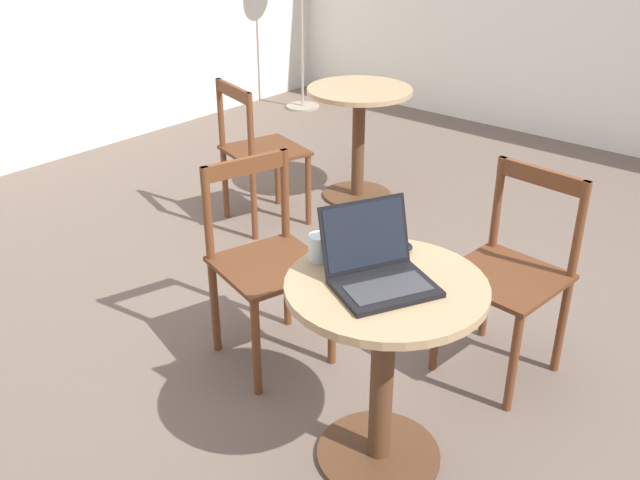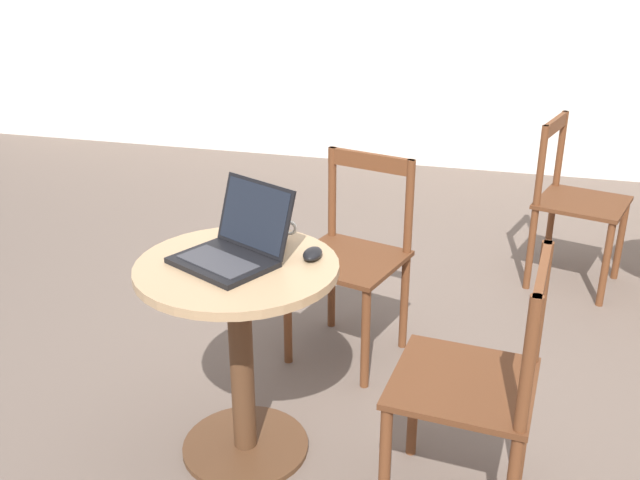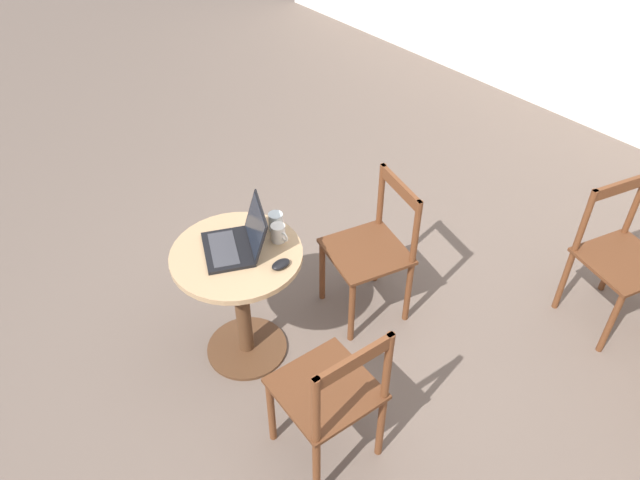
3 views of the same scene
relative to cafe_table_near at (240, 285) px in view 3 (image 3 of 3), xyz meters
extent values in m
plane|color=#66564C|center=(0.63, 0.49, -0.51)|extent=(16.00, 16.00, 0.00)
cylinder|color=#51331E|center=(0.00, 0.00, -0.50)|extent=(0.45, 0.45, 0.02)
cylinder|color=#51331E|center=(0.00, 0.00, -0.15)|extent=(0.08, 0.08, 0.68)
cylinder|color=tan|center=(0.00, 0.00, 0.21)|extent=(0.66, 0.66, 0.03)
cylinder|color=brown|center=(0.33, 0.49, -0.29)|extent=(0.04, 0.04, 0.45)
cylinder|color=brown|center=(-0.03, 0.59, -0.29)|extent=(0.04, 0.04, 0.45)
cylinder|color=brown|center=(0.43, 0.85, -0.29)|extent=(0.04, 0.04, 0.45)
cylinder|color=brown|center=(0.07, 0.95, -0.29)|extent=(0.04, 0.04, 0.45)
cube|color=#562F1A|center=(0.20, 0.72, -0.05)|extent=(0.52, 0.52, 0.02)
cylinder|color=brown|center=(0.43, 0.85, 0.16)|extent=(0.04, 0.04, 0.41)
cylinder|color=brown|center=(0.07, 0.95, 0.16)|extent=(0.04, 0.04, 0.41)
cube|color=brown|center=(0.25, 0.90, 0.33)|extent=(0.39, 0.13, 0.07)
cylinder|color=brown|center=(0.54, -0.24, -0.29)|extent=(0.04, 0.04, 0.45)
cylinder|color=brown|center=(0.58, 0.13, -0.29)|extent=(0.04, 0.04, 0.45)
cylinder|color=brown|center=(0.91, -0.27, -0.29)|extent=(0.04, 0.04, 0.45)
cylinder|color=brown|center=(0.95, 0.10, -0.29)|extent=(0.04, 0.04, 0.45)
cube|color=#562F1A|center=(0.74, -0.07, -0.05)|extent=(0.46, 0.46, 0.02)
cylinder|color=brown|center=(0.91, -0.27, 0.16)|extent=(0.04, 0.04, 0.41)
cylinder|color=brown|center=(0.95, 0.10, 0.16)|extent=(0.04, 0.04, 0.41)
cube|color=brown|center=(0.93, -0.08, 0.33)|extent=(0.06, 0.40, 0.07)
cylinder|color=brown|center=(1.32, 1.50, -0.29)|extent=(0.04, 0.04, 0.45)
cylinder|color=brown|center=(1.07, 1.96, -0.29)|extent=(0.04, 0.04, 0.45)
cylinder|color=brown|center=(0.97, 1.60, -0.29)|extent=(0.04, 0.04, 0.45)
cube|color=#562F1A|center=(1.20, 1.73, -0.05)|extent=(0.52, 0.52, 0.02)
cylinder|color=brown|center=(1.07, 1.96, 0.16)|extent=(0.04, 0.04, 0.41)
cylinder|color=brown|center=(0.97, 1.60, 0.16)|extent=(0.04, 0.04, 0.41)
cube|color=brown|center=(1.02, 1.78, 0.33)|extent=(0.14, 0.39, 0.07)
cube|color=black|center=(-0.04, -0.02, 0.23)|extent=(0.38, 0.34, 0.02)
cube|color=#38383D|center=(-0.05, -0.04, 0.24)|extent=(0.29, 0.23, 0.00)
cube|color=black|center=(0.03, 0.11, 0.35)|extent=(0.31, 0.20, 0.22)
cube|color=black|center=(0.02, 0.11, 0.35)|extent=(0.28, 0.18, 0.20)
ellipsoid|color=black|center=(0.22, 0.10, 0.24)|extent=(0.06, 0.10, 0.03)
cylinder|color=silver|center=(0.06, 0.22, 0.27)|extent=(0.07, 0.07, 0.09)
torus|color=silver|center=(0.11, 0.22, 0.27)|extent=(0.05, 0.01, 0.05)
cylinder|color=silver|center=(-0.02, 0.27, 0.27)|extent=(0.08, 0.08, 0.09)
camera|label=1|loc=(-1.64, -1.12, 1.37)|focal=40.00mm
camera|label=2|loc=(0.81, -1.94, 1.17)|focal=40.00mm
camera|label=3|loc=(2.00, -1.20, 2.27)|focal=35.00mm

